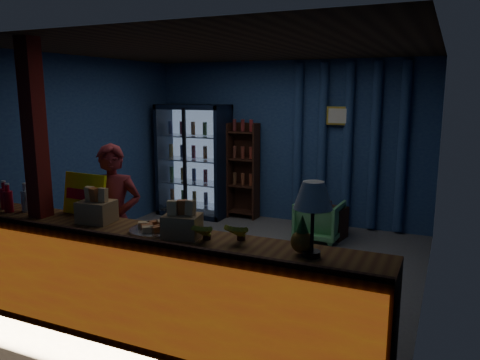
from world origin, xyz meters
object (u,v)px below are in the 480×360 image
at_px(green_chair, 319,220).
at_px(table_lamp, 313,198).
at_px(shopkeeper, 114,221).
at_px(pastry_tray, 155,229).

bearing_deg(green_chair, table_lamp, 106.30).
distance_m(shopkeeper, table_lamp, 2.42).
distance_m(pastry_tray, table_lamp, 1.44).
height_order(shopkeeper, table_lamp, shopkeeper).
height_order(green_chair, table_lamp, table_lamp).
bearing_deg(pastry_tray, shopkeeper, 148.34).
relative_size(green_chair, table_lamp, 1.15).
distance_m(green_chair, table_lamp, 3.55).
distance_m(green_chair, pastry_tray, 3.36).
bearing_deg(table_lamp, shopkeeper, 165.29).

